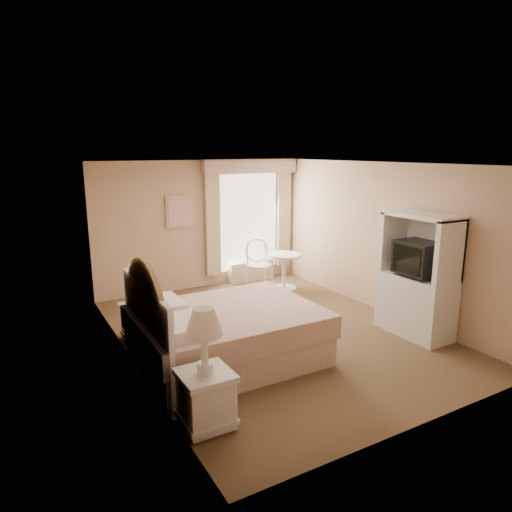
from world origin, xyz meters
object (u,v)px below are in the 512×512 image
round_table (284,266)px  nightstand_far (138,312)px  nightstand_near (206,384)px  cafe_chair (258,261)px  bed (220,334)px  armoire (417,285)px

round_table → nightstand_far: bearing=-161.7°
nightstand_near → round_table: size_ratio=1.73×
nightstand_near → cafe_chair: size_ratio=1.21×
nightstand_near → nightstand_far: 2.46m
nightstand_near → cafe_chair: (2.71, 3.72, 0.12)m
cafe_chair → bed: bearing=-118.7°
round_table → nightstand_near: bearing=-132.2°
armoire → nightstand_far: bearing=153.7°
round_table → cafe_chair: (-0.47, 0.20, 0.11)m
bed → round_table: (2.45, 2.27, 0.09)m
nightstand_far → round_table: size_ratio=1.57×
nightstand_far → armoire: armoire is taller
nightstand_far → armoire: (3.65, -1.81, 0.34)m
nightstand_near → armoire: 3.72m
armoire → cafe_chair: bearing=107.1°
nightstand_near → armoire: (3.65, 0.65, 0.29)m
bed → nightstand_near: 1.44m
armoire → nightstand_near: bearing=-169.9°
armoire → bed: bearing=168.7°
bed → armoire: armoire is taller
round_table → cafe_chair: size_ratio=0.70×
nightstand_near → cafe_chair: 4.60m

